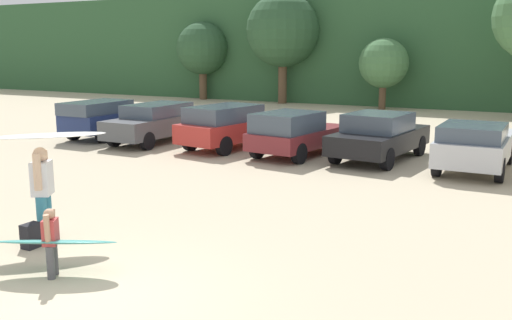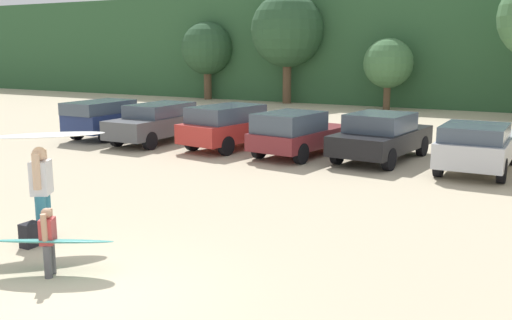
{
  "view_description": "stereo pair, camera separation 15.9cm",
  "coord_description": "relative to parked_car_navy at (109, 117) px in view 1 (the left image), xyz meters",
  "views": [
    {
      "loc": [
        5.91,
        -5.6,
        3.59
      ],
      "look_at": [
        -0.35,
        6.3,
        0.97
      ],
      "focal_mm": 40.29,
      "sensor_mm": 36.0,
      "label": 1
    },
    {
      "loc": [
        6.05,
        -5.53,
        3.59
      ],
      "look_at": [
        -0.35,
        6.3,
        0.97
      ],
      "focal_mm": 40.29,
      "sensor_mm": 36.0,
      "label": 2
    }
  ],
  "objects": [
    {
      "name": "parked_car_navy",
      "position": [
        0.0,
        0.0,
        0.0
      ],
      "size": [
        1.78,
        4.64,
        1.54
      ],
      "rotation": [
        0.0,
        0.0,
        1.57
      ],
      "color": "navy",
      "rests_on": "ground_plane"
    },
    {
      "name": "parked_car_red",
      "position": [
        5.7,
        0.14,
        -0.0
      ],
      "size": [
        2.51,
        4.94,
        1.58
      ],
      "rotation": [
        0.0,
        0.0,
        1.4
      ],
      "color": "#B72D28",
      "rests_on": "ground_plane"
    },
    {
      "name": "surfboard_teal",
      "position": [
        9.25,
        -11.61,
        -0.29
      ],
      "size": [
        2.03,
        1.39,
        0.23
      ],
      "rotation": [
        0.0,
        0.0,
        3.61
      ],
      "color": "teal"
    },
    {
      "name": "parked_car_maroon",
      "position": [
        8.43,
        -0.3,
        -0.04
      ],
      "size": [
        2.31,
        4.26,
        1.53
      ],
      "rotation": [
        0.0,
        0.0,
        1.44
      ],
      "color": "maroon",
      "rests_on": "ground_plane"
    },
    {
      "name": "person_adult",
      "position": [
        7.62,
        -10.35,
        0.15
      ],
      "size": [
        0.5,
        0.65,
        1.77
      ],
      "rotation": [
        0.0,
        0.0,
        3.69
      ],
      "color": "teal",
      "rests_on": "ground_plane"
    },
    {
      "name": "tree_right",
      "position": [
        -0.1,
        16.83,
        3.89
      ],
      "size": [
        4.78,
        4.78,
        7.16
      ],
      "color": "brown",
      "rests_on": "ground_plane"
    },
    {
      "name": "tree_center_left",
      "position": [
        -6.45,
        16.98,
        2.72
      ],
      "size": [
        3.68,
        3.68,
        5.44
      ],
      "color": "brown",
      "rests_on": "ground_plane"
    },
    {
      "name": "backpack_dropped",
      "position": [
        7.86,
        -10.89,
        -0.62
      ],
      "size": [
        0.24,
        0.34,
        0.45
      ],
      "color": "black",
      "rests_on": "ground_plane"
    },
    {
      "name": "hillside_ridge",
      "position": [
        10.26,
        23.54,
        2.81
      ],
      "size": [
        108.0,
        12.0,
        7.31
      ],
      "primitive_type": "cube",
      "color": "#2D5633",
      "rests_on": "ground_plane"
    },
    {
      "name": "parked_car_dark_gray",
      "position": [
        2.48,
        -0.13,
        -0.04
      ],
      "size": [
        1.78,
        4.63,
        1.5
      ],
      "rotation": [
        0.0,
        0.0,
        1.57
      ],
      "color": "#4C4F54",
      "rests_on": "ground_plane"
    },
    {
      "name": "person_child",
      "position": [
        9.26,
        -11.7,
        -0.21
      ],
      "size": [
        0.32,
        0.41,
        1.13
      ],
      "rotation": [
        0.0,
        0.0,
        3.69
      ],
      "color": "#4C4C51",
      "rests_on": "ground_plane"
    },
    {
      "name": "parked_car_silver",
      "position": [
        14.12,
        -0.03,
        -0.05
      ],
      "size": [
        1.89,
        4.32,
        1.48
      ],
      "rotation": [
        0.0,
        0.0,
        1.57
      ],
      "color": "silver",
      "rests_on": "ground_plane"
    },
    {
      "name": "parked_car_black",
      "position": [
        11.12,
        0.37,
        -0.04
      ],
      "size": [
        2.39,
        4.6,
        1.55
      ],
      "rotation": [
        0.0,
        0.0,
        1.46
      ],
      "color": "black",
      "rests_on": "ground_plane"
    },
    {
      "name": "tree_center",
      "position": [
        6.85,
        16.08,
        1.87
      ],
      "size": [
        2.93,
        2.93,
        4.2
      ],
      "color": "brown",
      "rests_on": "ground_plane"
    },
    {
      "name": "ground_plane",
      "position": [
        10.26,
        -12.27,
        -0.84
      ],
      "size": [
        120.0,
        120.0,
        0.0
      ],
      "primitive_type": "plane",
      "color": "#C1B293"
    },
    {
      "name": "surfboard_white",
      "position": [
        7.72,
        -10.24,
        1.14
      ],
      "size": [
        1.91,
        1.97,
        0.07
      ],
      "rotation": [
        0.0,
        0.0,
        3.96
      ],
      "color": "white"
    }
  ]
}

